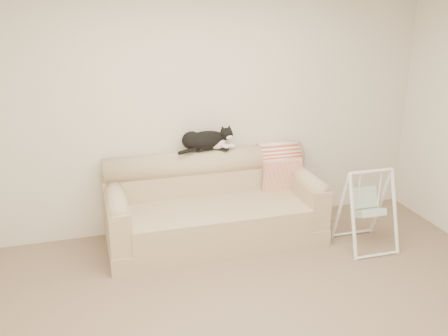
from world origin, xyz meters
name	(u,v)px	position (x,y,z in m)	size (l,w,h in m)	color
ground_plane	(264,330)	(0.00, 0.00, 0.00)	(5.00, 5.00, 0.00)	#746150
room_shell	(270,140)	(0.00, 0.00, 1.53)	(5.04, 4.04, 2.60)	beige
sofa	(213,207)	(0.03, 1.62, 0.35)	(2.20, 0.93, 0.90)	tan
remote_a	(204,150)	(0.01, 1.86, 0.91)	(0.19, 0.09, 0.03)	black
remote_b	(221,149)	(0.18, 1.84, 0.91)	(0.16, 0.15, 0.02)	black
tuxedo_cat	(206,140)	(0.02, 1.86, 1.01)	(0.64, 0.31, 0.25)	black
throw_blanket	(278,160)	(0.84, 1.84, 0.72)	(0.43, 0.38, 0.58)	red
baby_swing	(367,208)	(1.48, 1.02, 0.41)	(0.51, 0.54, 0.83)	white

